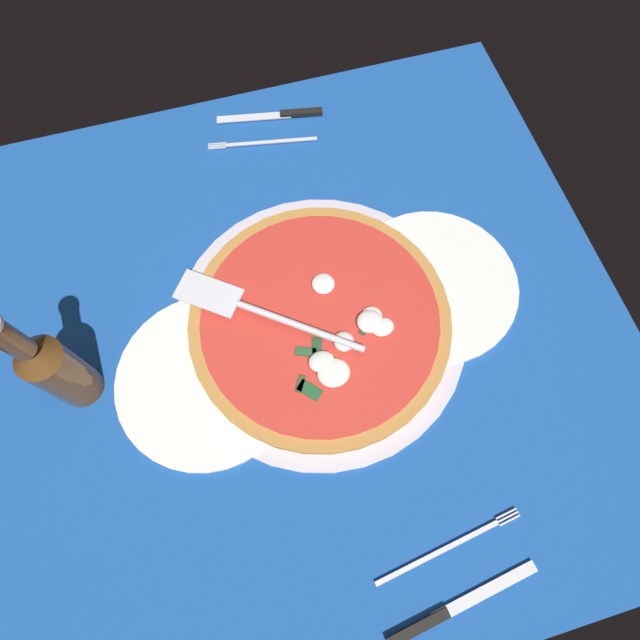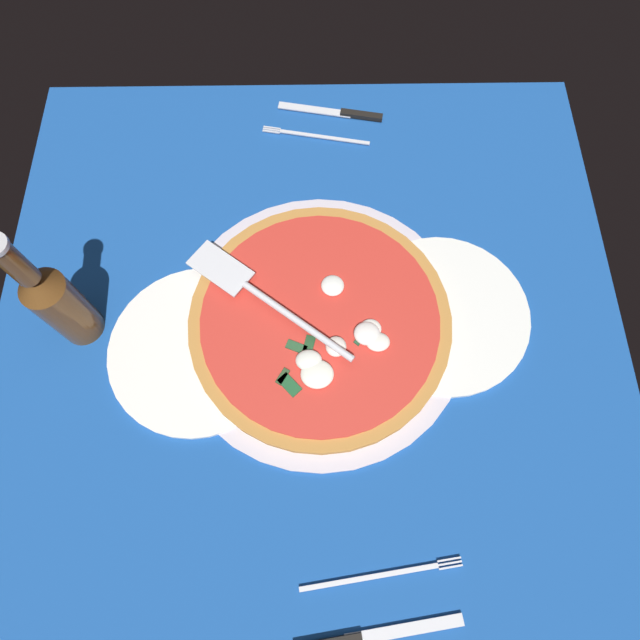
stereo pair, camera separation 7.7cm
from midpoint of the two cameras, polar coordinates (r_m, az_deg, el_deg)
ground_plane at (r=79.14cm, az=-3.92°, el=-1.25°), size 92.06×92.06×0.80cm
checker_pattern at (r=78.72cm, az=-3.94°, el=-1.14°), size 92.06×92.06×0.10cm
pizza_pan at (r=78.34cm, az=-2.79°, el=-0.73°), size 42.62×42.62×0.82cm
dinner_plate_left at (r=78.01cm, az=-14.68°, el=-6.49°), size 25.59×25.59×1.00cm
dinner_plate_right at (r=81.75cm, az=9.34°, el=3.40°), size 25.38×25.38×1.00cm
pizza at (r=77.13cm, az=-2.73°, el=-0.50°), size 37.92×37.92×2.97cm
pizza_server at (r=75.82cm, az=-9.09°, el=0.44°), size 24.18×19.39×1.00cm
place_setting_near at (r=74.12cm, az=10.37°, el=-25.88°), size 21.31×16.20×1.40cm
place_setting_far at (r=98.02cm, az=-7.52°, el=19.19°), size 21.16×15.50×1.40cm
beer_bottle at (r=76.30cm, az=-29.06°, el=-4.84°), size 5.91×5.91×24.17cm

